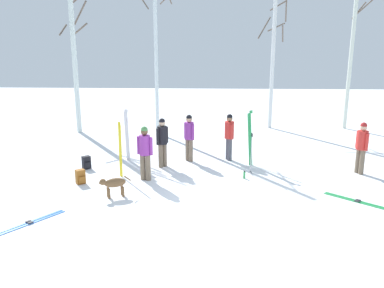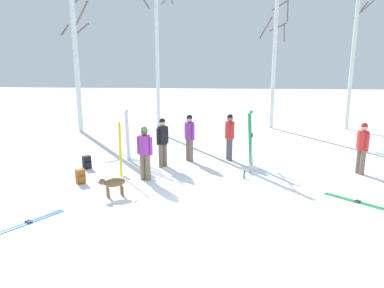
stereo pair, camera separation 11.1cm
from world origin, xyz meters
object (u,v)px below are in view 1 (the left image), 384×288
(backpack_1, at_px, (87,163))
(birch_tree_1, at_px, (156,47))
(ski_poles_0, at_px, (251,152))
(person_4, at_px, (189,135))
(person_1, at_px, (145,150))
(ski_pair_planted_1, at_px, (250,138))
(backpack_0, at_px, (81,177))
(ski_pair_planted_0, at_px, (120,150))
(ski_pair_lying_0, at_px, (28,223))
(dog, at_px, (114,184))
(ski_pair_lying_1, at_px, (356,201))
(ski_pair_planted_2, at_px, (127,135))
(birch_tree_2, at_px, (273,57))
(birch_tree_3, at_px, (352,49))
(water_bottle_0, at_px, (244,175))
(person_3, at_px, (229,134))
(person_2, at_px, (162,139))
(birch_tree_0, at_px, (75,56))
(person_0, at_px, (362,145))

(backpack_1, distance_m, birch_tree_1, 7.10)
(ski_poles_0, bearing_deg, person_4, 145.93)
(person_1, relative_size, ski_pair_planted_1, 0.87)
(backpack_0, bearing_deg, ski_pair_planted_0, 33.16)
(ski_pair_lying_0, bearing_deg, birch_tree_1, 80.07)
(person_1, relative_size, dog, 2.07)
(ski_pair_lying_1, bearing_deg, ski_pair_planted_1, 129.20)
(ski_pair_planted_2, xyz_separation_m, birch_tree_2, (6.11, 6.30, 2.64))
(person_4, distance_m, ski_pair_planted_2, 2.26)
(backpack_0, bearing_deg, ski_pair_planted_2, 70.33)
(backpack_0, xyz_separation_m, birch_tree_3, (10.84, 8.89, 3.77))
(water_bottle_0, bearing_deg, person_3, 100.97)
(ski_pair_lying_1, height_order, birch_tree_2, birch_tree_2)
(birch_tree_2, bearing_deg, ski_pair_planted_1, -104.19)
(ski_pair_lying_0, bearing_deg, person_1, 55.05)
(dog, distance_m, ski_pair_lying_0, 2.45)
(ski_pair_planted_1, height_order, ski_pair_lying_1, ski_pair_planted_1)
(person_2, bearing_deg, backpack_0, -141.25)
(person_1, relative_size, person_2, 1.00)
(person_2, height_order, water_bottle_0, person_2)
(dog, bearing_deg, ski_pair_planted_0, 96.23)
(ski_pair_planted_0, xyz_separation_m, birch_tree_2, (5.93, 8.15, 2.70))
(birch_tree_0, bearing_deg, dog, -65.85)
(ski_pair_planted_0, distance_m, birch_tree_0, 8.07)
(birch_tree_0, relative_size, birch_tree_1, 0.94)
(person_2, distance_m, person_4, 1.17)
(person_0, distance_m, person_3, 4.46)
(dog, height_order, backpack_0, dog)
(person_4, distance_m, ski_pair_planted_0, 2.82)
(person_0, xyz_separation_m, person_3, (-4.24, 1.38, 0.00))
(ski_pair_planted_2, bearing_deg, ski_pair_planted_1, -5.39)
(backpack_1, bearing_deg, person_1, -25.51)
(person_2, xyz_separation_m, birch_tree_3, (8.55, 7.05, 3.01))
(dog, xyz_separation_m, water_bottle_0, (3.76, 1.74, -0.27))
(backpack_1, xyz_separation_m, water_bottle_0, (5.33, -0.77, -0.10))
(person_4, relative_size, water_bottle_0, 6.92)
(ski_pair_lying_0, bearing_deg, person_0, 24.72)
(backpack_1, bearing_deg, ski_pair_planted_1, 6.60)
(ski_pair_planted_2, bearing_deg, ski_pair_lying_0, -103.18)
(birch_tree_0, bearing_deg, person_1, -57.56)
(birch_tree_2, relative_size, birch_tree_3, 0.88)
(ski_pair_planted_1, xyz_separation_m, birch_tree_1, (-3.91, 5.05, 3.11))
(birch_tree_0, bearing_deg, person_3, -32.74)
(ski_pair_lying_0, bearing_deg, dog, 47.77)
(birch_tree_2, bearing_deg, ski_pair_planted_2, -134.09)
(person_2, xyz_separation_m, ski_poles_0, (2.99, -0.66, -0.25))
(person_3, distance_m, backpack_0, 5.47)
(person_3, xyz_separation_m, backpack_0, (-4.63, -2.81, -0.77))
(person_1, relative_size, ski_pair_planted_2, 0.90)
(ski_pair_lying_0, height_order, birch_tree_0, birch_tree_0)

